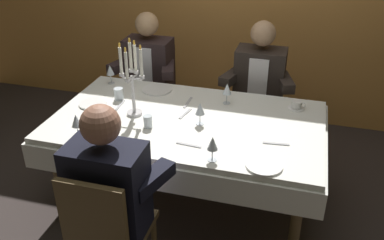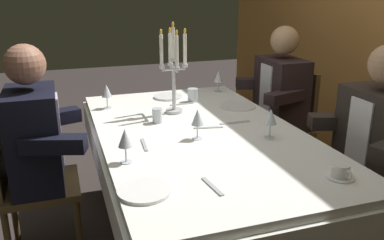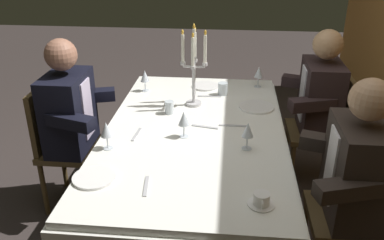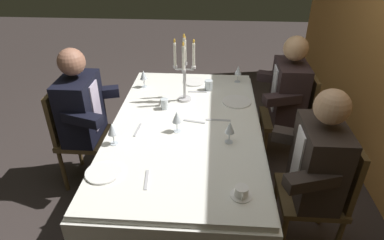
{
  "view_description": "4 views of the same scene",
  "coord_description": "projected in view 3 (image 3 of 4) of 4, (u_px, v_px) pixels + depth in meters",
  "views": [
    {
      "loc": [
        0.75,
        -2.53,
        2.16
      ],
      "look_at": [
        0.04,
        -0.03,
        0.75
      ],
      "focal_mm": 39.5,
      "sensor_mm": 36.0,
      "label": 1
    },
    {
      "loc": [
        2.02,
        -0.72,
        1.52
      ],
      "look_at": [
        -0.05,
        -0.03,
        0.79
      ],
      "focal_mm": 38.09,
      "sensor_mm": 36.0,
      "label": 2
    },
    {
      "loc": [
        2.28,
        0.21,
        1.88
      ],
      "look_at": [
        -0.09,
        -0.02,
        0.76
      ],
      "focal_mm": 38.54,
      "sensor_mm": 36.0,
      "label": 3
    },
    {
      "loc": [
        2.09,
        0.19,
        2.04
      ],
      "look_at": [
        0.02,
        0.05,
        0.79
      ],
      "focal_mm": 30.74,
      "sensor_mm": 36.0,
      "label": 4
    }
  ],
  "objects": [
    {
      "name": "dining_table",
      "position": [
        194.0,
        146.0,
        2.61
      ],
      "size": [
        1.94,
        1.14,
        0.74
      ],
      "color": "white",
      "rests_on": "ground_plane"
    },
    {
      "name": "dinner_plate_0",
      "position": [
        94.0,
        177.0,
        2.05
      ],
      "size": [
        0.22,
        0.22,
        0.01
      ],
      "primitive_type": "cylinder",
      "color": "white",
      "rests_on": "dining_table"
    },
    {
      "name": "wine_glass_2",
      "position": [
        145.0,
        76.0,
        3.1
      ],
      "size": [
        0.07,
        0.07,
        0.16
      ],
      "color": "silver",
      "rests_on": "dining_table"
    },
    {
      "name": "knife_4",
      "position": [
        234.0,
        126.0,
        2.59
      ],
      "size": [
        0.02,
        0.19,
        0.01
      ],
      "primitive_type": "cube",
      "rotation": [
        0.0,
        0.0,
        1.56
      ],
      "color": "#B7B7BC",
      "rests_on": "dining_table"
    },
    {
      "name": "wine_glass_1",
      "position": [
        184.0,
        119.0,
        2.42
      ],
      "size": [
        0.07,
        0.07,
        0.16
      ],
      "color": "silver",
      "rests_on": "dining_table"
    },
    {
      "name": "water_tumbler_1",
      "position": [
        223.0,
        89.0,
        3.06
      ],
      "size": [
        0.07,
        0.07,
        0.09
      ],
      "primitive_type": "cylinder",
      "color": "silver",
      "rests_on": "dining_table"
    },
    {
      "name": "wine_glass_0",
      "position": [
        248.0,
        131.0,
        2.28
      ],
      "size": [
        0.07,
        0.07,
        0.16
      ],
      "color": "silver",
      "rests_on": "dining_table"
    },
    {
      "name": "coffee_cup_0",
      "position": [
        261.0,
        200.0,
        1.85
      ],
      "size": [
        0.13,
        0.12,
        0.06
      ],
      "color": "white",
      "rests_on": "dining_table"
    },
    {
      "name": "seated_diner_2",
      "position": [
        358.0,
        171.0,
        2.13
      ],
      "size": [
        0.63,
        0.48,
        1.24
      ],
      "color": "brown",
      "rests_on": "ground_plane"
    },
    {
      "name": "fork_1",
      "position": [
        146.0,
        186.0,
        1.99
      ],
      "size": [
        0.17,
        0.04,
        0.01
      ],
      "primitive_type": "cube",
      "rotation": [
        0.0,
        0.0,
        0.11
      ],
      "color": "#B7B7BC",
      "rests_on": "dining_table"
    },
    {
      "name": "wine_glass_3",
      "position": [
        259.0,
        73.0,
        3.18
      ],
      "size": [
        0.07,
        0.07,
        0.16
      ],
      "color": "silver",
      "rests_on": "dining_table"
    },
    {
      "name": "water_tumbler_0",
      "position": [
        169.0,
        107.0,
        2.76
      ],
      "size": [
        0.06,
        0.06,
        0.09
      ],
      "primitive_type": "cylinder",
      "color": "silver",
      "rests_on": "dining_table"
    },
    {
      "name": "ground_plane",
      "position": [
        194.0,
        224.0,
        2.87
      ],
      "size": [
        12.0,
        12.0,
        0.0
      ],
      "primitive_type": "plane",
      "color": "#362D2B"
    },
    {
      "name": "seated_diner_1",
      "position": [
        68.0,
        111.0,
        2.81
      ],
      "size": [
        0.63,
        0.48,
        1.24
      ],
      "color": "brown",
      "rests_on": "ground_plane"
    },
    {
      "name": "fork_2",
      "position": [
        209.0,
        96.0,
        3.04
      ],
      "size": [
        0.02,
        0.17,
        0.01
      ],
      "primitive_type": "cube",
      "rotation": [
        0.0,
        0.0,
        1.61
      ],
      "color": "#B7B7BC",
      "rests_on": "dining_table"
    },
    {
      "name": "dinner_plate_1",
      "position": [
        206.0,
        86.0,
        3.23
      ],
      "size": [
        0.21,
        0.21,
        0.01
      ],
      "primitive_type": "cylinder",
      "color": "white",
      "rests_on": "dining_table"
    },
    {
      "name": "candelabra",
      "position": [
        194.0,
        68.0,
        2.79
      ],
      "size": [
        0.19,
        0.19,
        0.57
      ],
      "color": "silver",
      "rests_on": "dining_table"
    },
    {
      "name": "seated_diner_0",
      "position": [
        321.0,
        97.0,
        3.04
      ],
      "size": [
        0.63,
        0.48,
        1.24
      ],
      "color": "brown",
      "rests_on": "ground_plane"
    },
    {
      "name": "dinner_plate_2",
      "position": [
        256.0,
        107.0,
        2.85
      ],
      "size": [
        0.24,
        0.24,
        0.01
      ],
      "primitive_type": "cylinder",
      "color": "white",
      "rests_on": "dining_table"
    },
    {
      "name": "fork_3",
      "position": [
        136.0,
        134.0,
        2.49
      ],
      "size": [
        0.17,
        0.03,
        0.01
      ],
      "primitive_type": "cube",
      "rotation": [
        0.0,
        0.0,
        -0.08
      ],
      "color": "#B7B7BC",
      "rests_on": "dining_table"
    },
    {
      "name": "wine_glass_4",
      "position": [
        106.0,
        130.0,
        2.29
      ],
      "size": [
        0.07,
        0.07,
        0.16
      ],
      "color": "silver",
      "rests_on": "dining_table"
    },
    {
      "name": "fork_0",
      "position": [
        205.0,
        127.0,
        2.58
      ],
      "size": [
        0.05,
        0.17,
        0.01
      ],
      "primitive_type": "cube",
      "rotation": [
        0.0,
        0.0,
        1.37
      ],
      "color": "#B7B7BC",
      "rests_on": "dining_table"
    }
  ]
}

